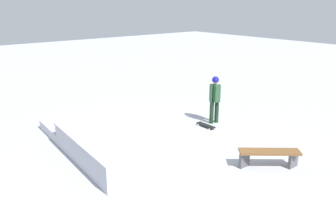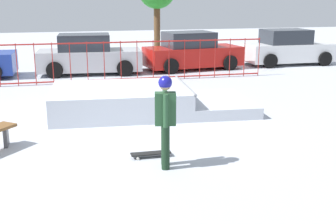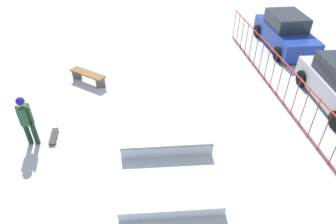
% 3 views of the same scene
% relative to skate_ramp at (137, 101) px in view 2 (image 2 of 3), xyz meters
% --- Properties ---
extents(ground_plane, '(60.00, 60.00, 0.00)m').
position_rel_skate_ramp_xyz_m(ground_plane, '(-0.72, -1.14, -0.32)').
color(ground_plane, '#B2B7C1').
extents(skate_ramp, '(5.58, 3.01, 0.74)m').
position_rel_skate_ramp_xyz_m(skate_ramp, '(0.00, 0.00, 0.00)').
color(skate_ramp, silver).
rests_on(skate_ramp, ground).
extents(skater, '(0.42, 0.43, 1.73)m').
position_rel_skate_ramp_xyz_m(skater, '(-0.20, -4.10, 0.69)').
color(skater, black).
rests_on(skater, ground).
extents(skateboard, '(0.80, 0.26, 0.09)m').
position_rel_skate_ramp_xyz_m(skateboard, '(-0.36, -3.53, -0.24)').
color(skateboard, black).
rests_on(skateboard, ground).
extents(perimeter_fence, '(12.76, 0.17, 1.50)m').
position_rel_skate_ramp_xyz_m(perimeter_fence, '(-0.72, 4.55, 0.45)').
color(perimeter_fence, maroon).
rests_on(perimeter_fence, ground).
extents(parked_car_silver, '(4.22, 2.18, 1.60)m').
position_rel_skate_ramp_xyz_m(parked_car_silver, '(-0.83, 6.61, 0.41)').
color(parked_car_silver, '#B7B7BC').
rests_on(parked_car_silver, ground).
extents(parked_car_red, '(4.28, 2.31, 1.60)m').
position_rel_skate_ramp_xyz_m(parked_car_red, '(3.57, 6.72, 0.41)').
color(parked_car_red, red).
rests_on(parked_car_red, ground).
extents(parked_car_white, '(4.11, 1.94, 1.60)m').
position_rel_skate_ramp_xyz_m(parked_car_white, '(8.28, 6.99, 0.41)').
color(parked_car_white, white).
rests_on(parked_car_white, ground).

